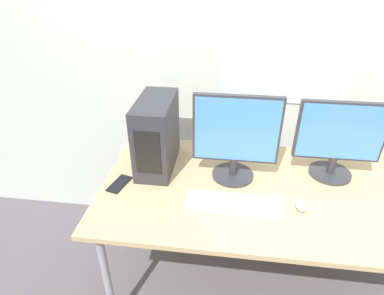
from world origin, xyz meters
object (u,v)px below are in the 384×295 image
pc_tower (157,134)px  mouse (301,205)px  monitor_main (236,137)px  monitor_right_near (339,139)px  keyboard (234,204)px  cell_phone (119,184)px

pc_tower → mouse: 0.83m
pc_tower → monitor_main: size_ratio=0.85×
monitor_main → monitor_right_near: 0.54m
monitor_right_near → keyboard: size_ratio=0.95×
pc_tower → monitor_right_near: 0.97m
pc_tower → cell_phone: size_ratio=2.47×
monitor_right_near → mouse: monitor_right_near is taller
cell_phone → keyboard: bearing=6.7°
monitor_main → keyboard: bearing=-87.6°
keyboard → mouse: size_ratio=5.11×
monitor_main → keyboard: size_ratio=1.00×
monitor_main → cell_phone: monitor_main is taller
monitor_main → mouse: 0.46m
monitor_right_near → cell_phone: bearing=-167.9°
keyboard → cell_phone: (-0.61, 0.09, -0.01)m
mouse → cell_phone: (-0.93, 0.06, -0.01)m
monitor_right_near → keyboard: monitor_right_near is taller
keyboard → mouse: 0.32m
monitor_main → mouse: (0.33, -0.22, -0.23)m
pc_tower → monitor_right_near: monitor_right_near is taller
monitor_main → pc_tower: bearing=172.8°
mouse → cell_phone: bearing=176.2°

